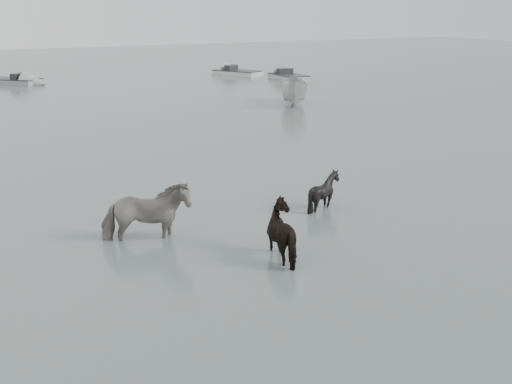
# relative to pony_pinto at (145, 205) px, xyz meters

# --- Properties ---
(ground) EXTENTS (140.00, 140.00, 0.00)m
(ground) POSITION_rel_pony_pinto_xyz_m (1.90, -1.62, -0.85)
(ground) COLOR #4C5A56
(ground) RESTS_ON ground
(pony_pinto) EXTENTS (2.17, 1.39, 1.69)m
(pony_pinto) POSITION_rel_pony_pinto_xyz_m (0.00, 0.00, 0.00)
(pony_pinto) COLOR black
(pony_pinto) RESTS_ON ground
(pony_dark) EXTENTS (1.49, 1.62, 1.36)m
(pony_dark) POSITION_rel_pony_pinto_xyz_m (2.41, -2.29, -0.17)
(pony_dark) COLOR black
(pony_dark) RESTS_ON ground
(pony_black) EXTENTS (1.31, 1.24, 1.17)m
(pony_black) POSITION_rel_pony_pinto_xyz_m (4.88, 0.18, -0.26)
(pony_black) COLOR black
(pony_black) RESTS_ON ground
(boat_small) EXTENTS (3.18, 4.08, 1.49)m
(boat_small) POSITION_rel_pony_pinto_xyz_m (13.38, 16.20, -0.10)
(boat_small) COLOR #ACACA7
(boat_small) RESTS_ON ground
(skiff_port) EXTENTS (1.66, 4.54, 0.75)m
(skiff_port) POSITION_rel_pony_pinto_xyz_m (18.85, 26.34, -0.47)
(skiff_port) COLOR #A7AAA8
(skiff_port) RESTS_ON ground
(skiff_mid) EXTENTS (5.06, 5.20, 0.75)m
(skiff_mid) POSITION_rel_pony_pinto_xyz_m (1.01, 32.61, -0.47)
(skiff_mid) COLOR gray
(skiff_mid) RESTS_ON ground
(skiff_star) EXTENTS (3.81, 5.11, 0.75)m
(skiff_star) POSITION_rel_pony_pinto_xyz_m (16.87, 30.57, -0.47)
(skiff_star) COLOR silver
(skiff_star) RESTS_ON ground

